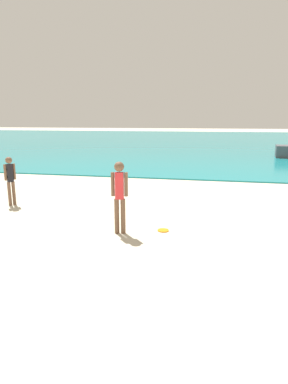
% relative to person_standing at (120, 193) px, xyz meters
% --- Properties ---
extents(water, '(160.00, 60.00, 0.06)m').
position_rel_person_standing_xyz_m(water, '(0.39, 37.45, -0.96)').
color(water, teal).
rests_on(water, ground).
extents(person_standing, '(0.40, 0.23, 1.75)m').
position_rel_person_standing_xyz_m(person_standing, '(0.00, 0.00, 0.00)').
color(person_standing, brown).
rests_on(person_standing, ground).
extents(frisbee, '(0.28, 0.28, 0.03)m').
position_rel_person_standing_xyz_m(frisbee, '(1.00, 0.38, -0.98)').
color(frisbee, orange).
rests_on(frisbee, ground).
extents(person_distant, '(0.25, 0.30, 1.56)m').
position_rel_person_standing_xyz_m(person_distant, '(-4.14, 1.84, -0.11)').
color(person_distant, brown).
rests_on(person_distant, ground).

